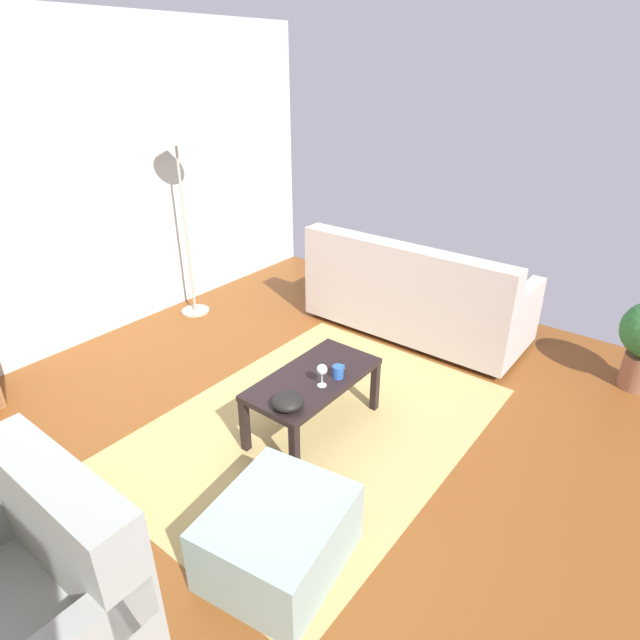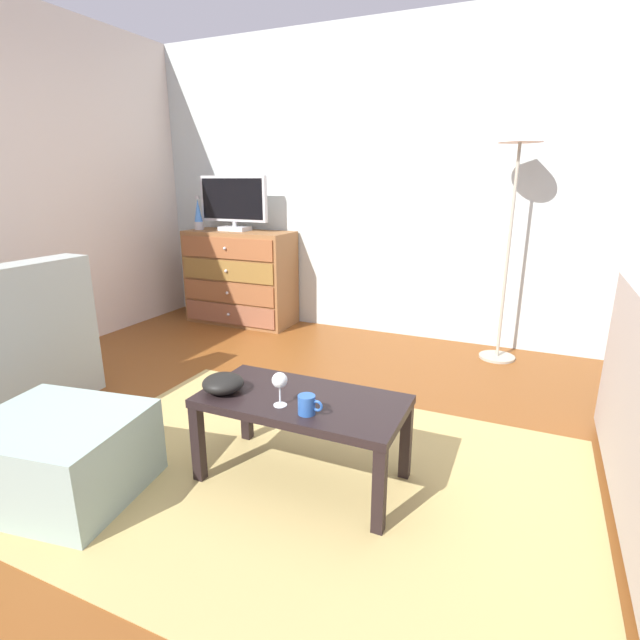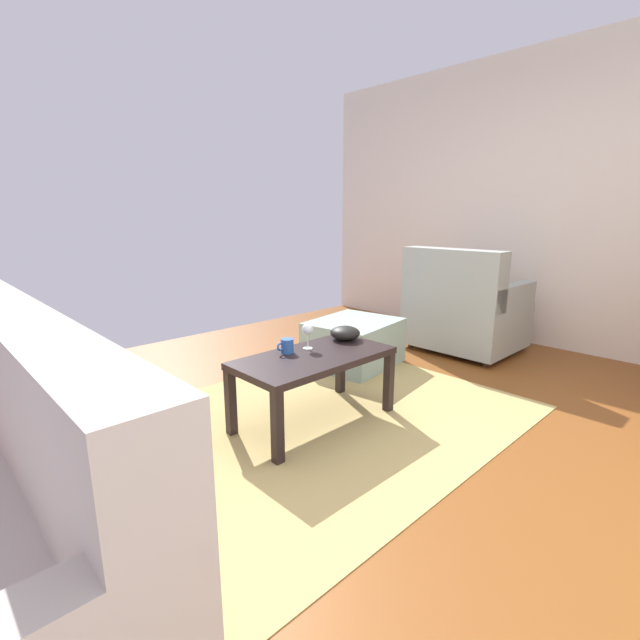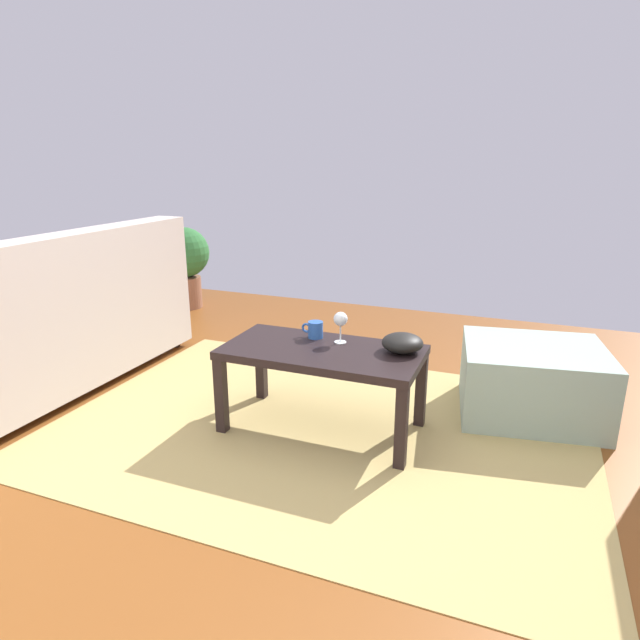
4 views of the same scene
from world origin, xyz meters
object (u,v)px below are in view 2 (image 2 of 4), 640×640
object	(u,v)px
lava_lamp	(198,215)
mug	(307,405)
coffee_table	(302,409)
dresser	(241,278)
wine_glass	(280,381)
standing_lamp	(519,154)
bowl_decorative	(223,383)
ottoman	(60,456)
tv	(233,202)

from	to	relation	value
lava_lamp	mug	distance (m)	3.26
mug	coffee_table	bearing A→B (deg)	124.22
dresser	wine_glass	distance (m)	2.84
wine_glass	standing_lamp	distance (m)	2.58
wine_glass	bowl_decorative	size ratio (longest dim) A/B	0.80
mug	wine_glass	bearing A→B (deg)	170.86
bowl_decorative	ottoman	size ratio (longest dim) A/B	0.28
lava_lamp	ottoman	world-z (taller)	lava_lamp
tv	bowl_decorative	distance (m)	2.80
dresser	tv	bearing A→B (deg)	157.57
lava_lamp	coffee_table	size ratio (longest dim) A/B	0.35
tv	wine_glass	xyz separation A→B (m)	(1.75, -2.31, -0.65)
coffee_table	standing_lamp	size ratio (longest dim) A/B	0.52
mug	tv	bearing A→B (deg)	129.12
lava_lamp	coffee_table	bearing A→B (deg)	-44.33
tv	lava_lamp	distance (m)	0.40
wine_glass	ottoman	bearing A→B (deg)	-154.43
tv	wine_glass	distance (m)	2.97
mug	dresser	bearing A→B (deg)	128.54
wine_glass	mug	distance (m)	0.16
wine_glass	mug	size ratio (longest dim) A/B	1.38
lava_lamp	bowl_decorative	xyz separation A→B (m)	(1.81, -2.22, -0.59)
wine_glass	standing_lamp	bearing A→B (deg)	70.95
dresser	coffee_table	bearing A→B (deg)	-51.20
standing_lamp	bowl_decorative	bearing A→B (deg)	-116.11
tv	coffee_table	distance (m)	2.96
dresser	lava_lamp	size ratio (longest dim) A/B	3.22
bowl_decorative	dresser	bearing A→B (deg)	121.29
dresser	tv	world-z (taller)	tv
dresser	tv	xyz separation A→B (m)	(-0.06, 0.02, 0.73)
wine_glass	bowl_decorative	xyz separation A→B (m)	(-0.32, 0.02, -0.07)
ottoman	dresser	bearing A→B (deg)	106.08
ottoman	standing_lamp	world-z (taller)	standing_lamp
coffee_table	wine_glass	size ratio (longest dim) A/B	6.08
wine_glass	ottoman	xyz separation A→B (m)	(-0.91, -0.44, -0.35)
lava_lamp	bowl_decorative	distance (m)	2.93
tv	mug	world-z (taller)	tv
mug	standing_lamp	bearing A→B (deg)	74.49
lava_lamp	coffee_table	distance (m)	3.12
coffee_table	ottoman	xyz separation A→B (m)	(-0.96, -0.55, -0.18)
dresser	tv	size ratio (longest dim) A/B	1.48
wine_glass	ottoman	world-z (taller)	wine_glass
ottoman	wine_glass	bearing A→B (deg)	25.57
tv	lava_lamp	world-z (taller)	tv
dresser	mug	bearing A→B (deg)	-51.46
lava_lamp	standing_lamp	world-z (taller)	standing_lamp
mug	ottoman	size ratio (longest dim) A/B	0.16
coffee_table	ottoman	distance (m)	1.12
bowl_decorative	standing_lamp	bearing A→B (deg)	63.89
bowl_decorative	standing_lamp	world-z (taller)	standing_lamp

